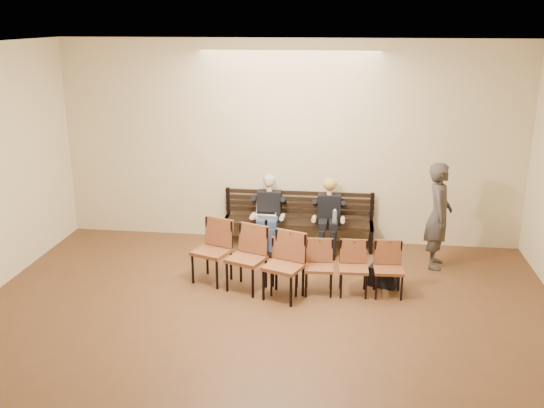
{
  "coord_description": "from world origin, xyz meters",
  "views": [
    {
      "loc": [
        1.05,
        -5.22,
        3.82
      ],
      "look_at": [
        -0.17,
        4.05,
        0.93
      ],
      "focal_mm": 40.0,
      "sensor_mm": 36.0,
      "label": 1
    }
  ],
  "objects": [
    {
      "name": "ground",
      "position": [
        0.0,
        0.0,
        0.0
      ],
      "size": [
        10.0,
        10.0,
        0.0
      ],
      "primitive_type": "plane",
      "color": "brown",
      "rests_on": "ground"
    },
    {
      "name": "room_walls",
      "position": [
        0.0,
        0.79,
        2.54
      ],
      "size": [
        8.02,
        10.01,
        3.51
      ],
      "color": "beige",
      "rests_on": "ground"
    },
    {
      "name": "bench",
      "position": [
        0.2,
        4.65,
        0.23
      ],
      "size": [
        2.6,
        0.9,
        0.45
      ],
      "primitive_type": "cube",
      "color": "black",
      "rests_on": "ground"
    },
    {
      "name": "seated_man",
      "position": [
        -0.29,
        4.53,
        0.6
      ],
      "size": [
        0.5,
        0.7,
        1.21
      ],
      "primitive_type": null,
      "color": "black",
      "rests_on": "ground"
    },
    {
      "name": "seated_woman",
      "position": [
        0.74,
        4.53,
        0.56
      ],
      "size": [
        0.48,
        0.66,
        1.12
      ],
      "primitive_type": null,
      "color": "black",
      "rests_on": "ground"
    },
    {
      "name": "laptop",
      "position": [
        -0.33,
        4.39,
        0.58
      ],
      "size": [
        0.39,
        0.33,
        0.25
      ],
      "primitive_type": "cube",
      "rotation": [
        0.0,
        0.0,
        0.19
      ],
      "color": "silver",
      "rests_on": "bench"
    },
    {
      "name": "water_bottle",
      "position": [
        0.84,
        4.31,
        0.57
      ],
      "size": [
        0.08,
        0.08,
        0.24
      ],
      "primitive_type": "cylinder",
      "rotation": [
        0.0,
        0.0,
        -0.1
      ],
      "color": "silver",
      "rests_on": "bench"
    },
    {
      "name": "bag",
      "position": [
        1.62,
        3.19,
        0.15
      ],
      "size": [
        0.48,
        0.4,
        0.3
      ],
      "primitive_type": "cube",
      "rotation": [
        0.0,
        0.0,
        -0.36
      ],
      "color": "black",
      "rests_on": "ground"
    },
    {
      "name": "passerby",
      "position": [
        2.47,
        4.05,
        0.98
      ],
      "size": [
        0.56,
        0.77,
        1.95
      ],
      "primitive_type": "imported",
      "rotation": [
        0.0,
        0.0,
        1.44
      ],
      "color": "#3B3530",
      "rests_on": "ground"
    },
    {
      "name": "chair_row_front",
      "position": [
        0.92,
        2.83,
        0.39
      ],
      "size": [
        1.91,
        0.51,
        0.78
      ],
      "primitive_type": "cube",
      "rotation": [
        0.0,
        0.0,
        0.05
      ],
      "color": "brown",
      "rests_on": "ground"
    },
    {
      "name": "chair_row_back",
      "position": [
        -0.37,
        2.79,
        0.47
      ],
      "size": [
        1.78,
        1.09,
        0.95
      ],
      "primitive_type": "cube",
      "rotation": [
        0.0,
        0.0,
        -0.36
      ],
      "color": "brown",
      "rests_on": "ground"
    }
  ]
}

